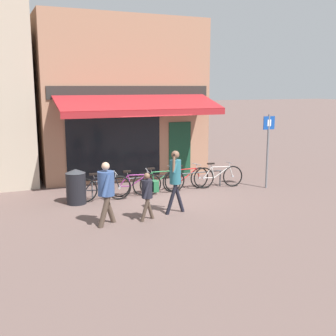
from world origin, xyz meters
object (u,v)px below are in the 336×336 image
object	(u,v)px
bicycle_silver	(218,176)
bicycle_green	(159,182)
pedestrian_second_adult	(106,188)
bicycle_red	(186,179)
litter_bin	(76,186)
pedestrian_child	(148,191)
pedestrian_adult	(175,174)
parking_sign	(268,144)
bicycle_purple	(135,185)
bicycle_black	(102,188)

from	to	relation	value
bicycle_silver	bicycle_green	bearing A→B (deg)	-172.48
pedestrian_second_adult	bicycle_red	bearing A→B (deg)	-150.50
bicycle_red	bicycle_silver	size ratio (longest dim) A/B	1.01
pedestrian_second_adult	litter_bin	distance (m)	2.31
pedestrian_child	litter_bin	xyz separation A→B (m)	(-1.41, 2.29, -0.25)
pedestrian_adult	pedestrian_second_adult	bearing A→B (deg)	18.35
pedestrian_child	bicycle_red	bearing A→B (deg)	-130.54
pedestrian_adult	pedestrian_child	xyz separation A→B (m)	(-0.89, -0.28, -0.30)
bicycle_green	pedestrian_second_adult	distance (m)	3.43
bicycle_silver	pedestrian_child	distance (m)	4.25
pedestrian_second_adult	parking_sign	bearing A→B (deg)	-171.46
pedestrian_second_adult	litter_bin	size ratio (longest dim) A/B	1.55
bicycle_purple	pedestrian_child	bearing A→B (deg)	-91.91
bicycle_black	bicycle_purple	size ratio (longest dim) A/B	1.05
parking_sign	pedestrian_child	bearing A→B (deg)	-161.13
bicycle_silver	pedestrian_second_adult	bearing A→B (deg)	-144.55
bicycle_black	bicycle_purple	xyz separation A→B (m)	(1.10, 0.17, -0.02)
bicycle_silver	litter_bin	size ratio (longest dim) A/B	1.70
parking_sign	bicycle_silver	bearing A→B (deg)	153.74
pedestrian_second_adult	parking_sign	xyz separation A→B (m)	(6.04, 1.64, 0.57)
pedestrian_adult	pedestrian_second_adult	distance (m)	2.00
bicycle_silver	parking_sign	world-z (taller)	parking_sign
bicycle_purple	litter_bin	size ratio (longest dim) A/B	1.62
bicycle_green	pedestrian_child	world-z (taller)	pedestrian_child
bicycle_green	pedestrian_child	size ratio (longest dim) A/B	1.46
bicycle_black	pedestrian_second_adult	world-z (taller)	pedestrian_second_adult
pedestrian_second_adult	parking_sign	distance (m)	6.29
bicycle_green	bicycle_silver	world-z (taller)	same
bicycle_silver	parking_sign	xyz separation A→B (m)	(1.47, -0.72, 1.14)
pedestrian_child	bicycle_black	bearing A→B (deg)	-72.64
litter_bin	bicycle_red	bearing A→B (deg)	3.66
bicycle_silver	litter_bin	world-z (taller)	litter_bin
bicycle_purple	bicycle_red	distance (m)	1.84
bicycle_red	parking_sign	world-z (taller)	parking_sign
bicycle_black	litter_bin	distance (m)	0.79
bicycle_green	parking_sign	bearing A→B (deg)	-13.60
pedestrian_child	bicycle_silver	bearing A→B (deg)	-143.47
pedestrian_adult	pedestrian_child	bearing A→B (deg)	29.15
pedestrian_adult	pedestrian_child	distance (m)	0.98
pedestrian_adult	pedestrian_second_adult	size ratio (longest dim) A/B	1.08
bicycle_silver	pedestrian_adult	world-z (taller)	pedestrian_adult
bicycle_red	pedestrian_adult	xyz separation A→B (m)	(-1.41, -2.25, 0.70)
bicycle_purple	bicycle_silver	size ratio (longest dim) A/B	0.95
bicycle_silver	pedestrian_second_adult	distance (m)	5.18
bicycle_red	pedestrian_second_adult	distance (m)	4.25
litter_bin	parking_sign	size ratio (longest dim) A/B	0.42
bicycle_green	bicycle_silver	size ratio (longest dim) A/B	1.04
bicycle_silver	pedestrian_child	world-z (taller)	pedestrian_child
parking_sign	bicycle_green	bearing A→B (deg)	168.47
bicycle_silver	litter_bin	bearing A→B (deg)	-170.50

